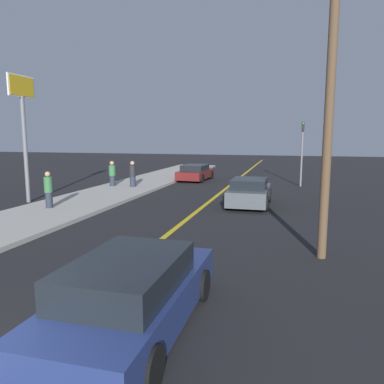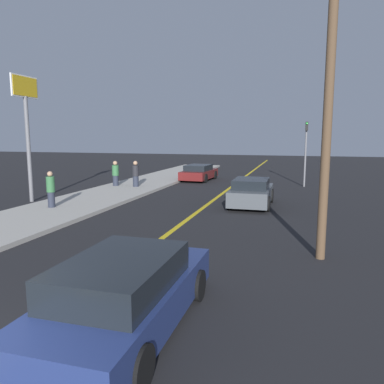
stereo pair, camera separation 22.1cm
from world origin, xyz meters
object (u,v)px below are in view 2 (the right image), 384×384
(traffic_light, at_px, (306,147))
(roadside_sign, at_px, (26,111))
(car_far_distant, at_px, (199,173))
(pedestrian_far_standing, at_px, (115,174))
(car_ahead_center, at_px, (251,193))
(pedestrian_near_curb, at_px, (51,189))
(car_near_right_lane, at_px, (125,294))
(utility_pole, at_px, (327,132))
(pedestrian_mid_group, at_px, (136,174))

(traffic_light, height_order, roadside_sign, roadside_sign)
(car_far_distant, bearing_deg, pedestrian_far_standing, -123.21)
(car_ahead_center, relative_size, traffic_light, 0.93)
(pedestrian_near_curb, bearing_deg, roadside_sign, 144.90)
(car_near_right_lane, relative_size, traffic_light, 1.10)
(car_near_right_lane, xyz_separation_m, traffic_light, (3.09, 19.69, 1.90))
(car_far_distant, height_order, pedestrian_far_standing, pedestrian_far_standing)
(car_near_right_lane, height_order, pedestrian_near_curb, pedestrian_near_curb)
(roadside_sign, relative_size, utility_pole, 0.91)
(pedestrian_mid_group, relative_size, pedestrian_far_standing, 1.02)
(car_ahead_center, relative_size, pedestrian_near_curb, 2.43)
(pedestrian_far_standing, bearing_deg, traffic_light, 19.19)
(pedestrian_mid_group, bearing_deg, traffic_light, 21.82)
(car_far_distant, xyz_separation_m, roadside_sign, (-5.80, -10.94, 3.90))
(car_ahead_center, bearing_deg, pedestrian_mid_group, 153.97)
(traffic_light, bearing_deg, car_far_distant, 169.24)
(car_far_distant, distance_m, traffic_light, 7.85)
(car_near_right_lane, distance_m, car_ahead_center, 12.06)
(car_ahead_center, bearing_deg, car_near_right_lane, -93.50)
(car_far_distant, xyz_separation_m, utility_pole, (7.77, -16.21, 2.82))
(pedestrian_near_curb, bearing_deg, traffic_light, 46.11)
(pedestrian_mid_group, height_order, roadside_sign, roadside_sign)
(car_far_distant, relative_size, traffic_light, 0.98)
(car_near_right_lane, bearing_deg, car_far_distant, 101.97)
(car_near_right_lane, bearing_deg, traffic_light, 81.35)
(pedestrian_near_curb, xyz_separation_m, pedestrian_mid_group, (0.76, 7.22, -0.01))
(pedestrian_mid_group, bearing_deg, car_far_distant, 64.55)
(car_far_distant, height_order, pedestrian_near_curb, pedestrian_near_curb)
(car_far_distant, bearing_deg, pedestrian_near_curb, -101.60)
(pedestrian_mid_group, bearing_deg, utility_pole, -46.10)
(car_ahead_center, bearing_deg, pedestrian_near_curb, -157.20)
(pedestrian_mid_group, distance_m, traffic_light, 10.95)
(pedestrian_far_standing, bearing_deg, car_far_distant, 53.56)
(pedestrian_near_curb, relative_size, roadside_sign, 0.26)
(car_near_right_lane, distance_m, pedestrian_near_curb, 11.45)
(pedestrian_far_standing, height_order, traffic_light, traffic_light)
(car_far_distant, xyz_separation_m, pedestrian_near_curb, (-3.35, -12.66, 0.38))
(pedestrian_far_standing, distance_m, utility_pole, 16.16)
(car_ahead_center, distance_m, traffic_light, 8.25)
(car_near_right_lane, relative_size, pedestrian_mid_group, 2.86)
(pedestrian_near_curb, bearing_deg, car_ahead_center, 23.35)
(utility_pole, bearing_deg, car_far_distant, 115.61)
(pedestrian_mid_group, relative_size, traffic_light, 0.38)
(car_far_distant, relative_size, roadside_sign, 0.66)
(car_ahead_center, xyz_separation_m, pedestrian_mid_group, (-7.59, 3.61, 0.30))
(car_ahead_center, height_order, roadside_sign, roadside_sign)
(car_near_right_lane, xyz_separation_m, car_ahead_center, (0.62, 12.05, -0.00))
(pedestrian_far_standing, xyz_separation_m, traffic_light, (11.45, 3.98, 1.62))
(car_near_right_lane, relative_size, utility_pole, 0.67)
(pedestrian_near_curb, relative_size, pedestrian_far_standing, 1.02)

